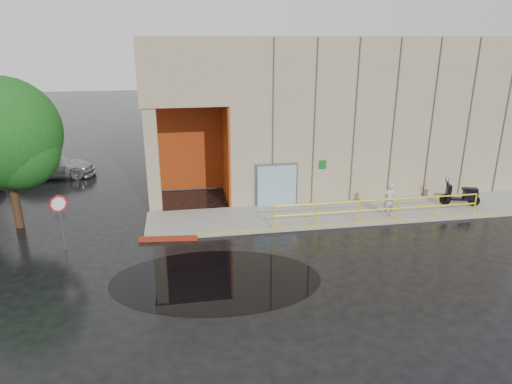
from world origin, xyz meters
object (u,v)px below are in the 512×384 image
(person, at_px, (389,200))
(stop_sign, at_px, (60,210))
(scooter, at_px, (462,189))
(car_c, at_px, (51,165))
(tree_near, at_px, (7,138))
(red_curb, at_px, (168,239))

(person, height_order, stop_sign, stop_sign)
(scooter, relative_size, stop_sign, 0.84)
(stop_sign, distance_m, car_c, 10.95)
(stop_sign, bearing_deg, tree_near, 121.84)
(tree_near, bearing_deg, red_curb, -21.45)
(red_curb, bearing_deg, person, 4.35)
(red_curb, xyz_separation_m, tree_near, (-6.35, 2.50, 3.94))
(person, height_order, red_curb, person)
(scooter, xyz_separation_m, car_c, (-21.02, 8.85, -0.26))
(red_curb, height_order, tree_near, tree_near)
(stop_sign, relative_size, tree_near, 0.35)
(stop_sign, bearing_deg, car_c, 96.76)
(red_curb, height_order, car_c, car_c)
(person, xyz_separation_m, tree_near, (-16.33, 1.74, 3.10))
(stop_sign, xyz_separation_m, red_curb, (4.00, 0.22, -1.62))
(stop_sign, bearing_deg, person, -4.99)
(scooter, xyz_separation_m, red_curb, (-14.06, -1.42, -0.90))
(stop_sign, xyz_separation_m, car_c, (-2.96, 10.49, -0.98))
(stop_sign, height_order, red_curb, stop_sign)
(tree_near, bearing_deg, stop_sign, -49.15)
(person, bearing_deg, red_curb, 3.58)
(person, relative_size, stop_sign, 0.68)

